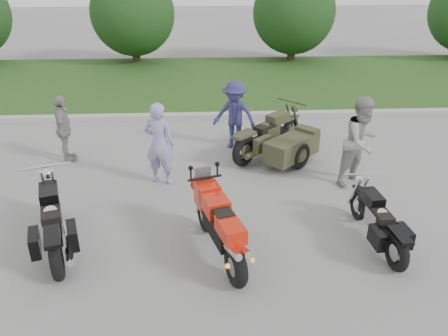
{
  "coord_description": "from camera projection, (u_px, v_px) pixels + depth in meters",
  "views": [
    {
      "loc": [
        -0.15,
        -6.46,
        4.34
      ],
      "look_at": [
        0.25,
        0.88,
        0.8
      ],
      "focal_mm": 35.0,
      "sensor_mm": 36.0,
      "label": 1
    }
  ],
  "objects": [
    {
      "name": "person_grey",
      "position": [
        362.0,
        142.0,
        8.94
      ],
      "size": [
        1.16,
        1.09,
        1.9
      ],
      "primitive_type": "imported",
      "rotation": [
        0.0,
        0.0,
        0.55
      ],
      "color": "#969691",
      "rests_on": "ground"
    },
    {
      "name": "person_back",
      "position": [
        64.0,
        129.0,
        10.06
      ],
      "size": [
        0.57,
        0.98,
        1.57
      ],
      "primitive_type": "imported",
      "rotation": [
        0.0,
        0.0,
        1.78
      ],
      "color": "gray",
      "rests_on": "ground"
    },
    {
      "name": "cruiser_right",
      "position": [
        379.0,
        224.0,
        7.17
      ],
      "size": [
        0.42,
        2.04,
        0.79
      ],
      "rotation": [
        0.0,
        0.0,
        0.07
      ],
      "color": "black",
      "rests_on": "ground"
    },
    {
      "name": "curb",
      "position": [
        206.0,
        116.0,
        13.07
      ],
      "size": [
        60.0,
        0.3,
        0.15
      ],
      "primitive_type": "cube",
      "color": "#A4A19A",
      "rests_on": "ground"
    },
    {
      "name": "tree_mid_right",
      "position": [
        294.0,
        12.0,
        19.09
      ],
      "size": [
        3.6,
        3.6,
        4.0
      ],
      "color": "#3F2B1C",
      "rests_on": "ground"
    },
    {
      "name": "sportbike_red",
      "position": [
        220.0,
        225.0,
        6.79
      ],
      "size": [
        0.82,
        2.1,
        1.02
      ],
      "rotation": [
        0.0,
        0.0,
        0.29
      ],
      "color": "black",
      "rests_on": "ground"
    },
    {
      "name": "cruiser_left",
      "position": [
        54.0,
        224.0,
        7.02
      ],
      "size": [
        0.95,
        2.34,
        0.93
      ],
      "rotation": [
        0.0,
        0.0,
        0.31
      ],
      "color": "black",
      "rests_on": "ground"
    },
    {
      "name": "person_denim",
      "position": [
        235.0,
        115.0,
        10.74
      ],
      "size": [
        1.26,
        1.0,
        1.7
      ],
      "primitive_type": "imported",
      "rotation": [
        0.0,
        0.0,
        -0.39
      ],
      "color": "navy",
      "rests_on": "ground"
    },
    {
      "name": "cruiser_sidecar",
      "position": [
        281.0,
        143.0,
        10.16
      ],
      "size": [
        2.14,
        2.22,
        0.96
      ],
      "rotation": [
        0.0,
        0.0,
        -0.82
      ],
      "color": "black",
      "rests_on": "ground"
    },
    {
      "name": "tree_mid_left",
      "position": [
        133.0,
        13.0,
        18.75
      ],
      "size": [
        3.6,
        3.6,
        4.0
      ],
      "color": "#3F2B1C",
      "rests_on": "ground"
    },
    {
      "name": "grass_strip",
      "position": [
        204.0,
        81.0,
        16.8
      ],
      "size": [
        60.0,
        8.0,
        0.14
      ],
      "primitive_type": "cube",
      "color": "#355D1F",
      "rests_on": "ground"
    },
    {
      "name": "person_stripe",
      "position": [
        159.0,
        144.0,
        9.01
      ],
      "size": [
        0.74,
        0.6,
        1.77
      ],
      "primitive_type": "imported",
      "rotation": [
        0.0,
        0.0,
        2.84
      ],
      "color": "#958DC0",
      "rests_on": "ground"
    },
    {
      "name": "ground",
      "position": [
        213.0,
        231.0,
        7.71
      ],
      "size": [
        80.0,
        80.0,
        0.0
      ],
      "primitive_type": "plane",
      "color": "gray",
      "rests_on": "ground"
    }
  ]
}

